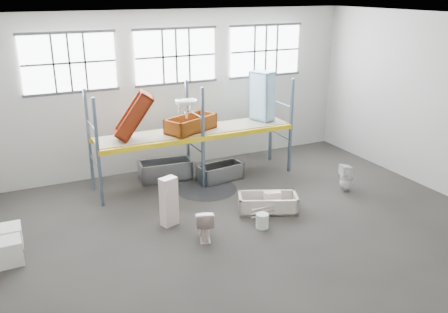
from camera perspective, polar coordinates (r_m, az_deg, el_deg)
floor at (r=12.02m, az=3.14°, el=-8.70°), size 12.00×10.00×0.10m
ceiling at (r=10.61m, az=3.66°, el=16.36°), size 12.00×10.00×0.10m
wall_back at (r=15.52m, az=-5.74°, el=7.80°), size 12.00×0.10×5.00m
wall_front at (r=7.36m, az=22.89°, el=-7.31°), size 12.00×0.10×5.00m
wall_right at (r=14.87m, az=24.35°, el=5.64°), size 0.10×10.00×5.00m
window_left at (r=14.47m, az=-17.91°, el=10.54°), size 2.60×0.04×1.60m
window_mid at (r=15.24m, az=-5.74°, el=11.78°), size 2.60×0.04×1.60m
window_right at (r=16.60m, az=4.93°, el=12.43°), size 2.60×0.04×1.60m
rack_upright_la at (r=13.01m, az=-14.74°, el=0.36°), size 0.08×0.08×3.00m
rack_upright_lb at (r=14.14m, az=-15.73°, el=1.80°), size 0.08×0.08×3.00m
rack_upright_ma at (r=13.83m, az=-2.52°, el=2.14°), size 0.08×0.08×3.00m
rack_upright_mb at (r=14.90m, az=-4.35°, el=3.38°), size 0.08×0.08×3.00m
rack_upright_ra at (r=15.21m, az=7.94°, el=3.58°), size 0.08×0.08×3.00m
rack_upright_rb at (r=16.18m, az=5.61°, el=4.65°), size 0.08×0.08×3.00m
rack_beam_front at (r=13.83m, az=-2.52°, el=2.14°), size 6.00×0.10×0.14m
rack_beam_back at (r=14.90m, az=-4.35°, el=3.38°), size 6.00×0.10×0.14m
shelf_deck at (r=14.34m, az=-3.47°, el=3.09°), size 5.90×1.10×0.03m
wet_patch at (r=14.18m, az=-2.11°, el=-3.87°), size 1.80×1.80×0.00m
bathtub_beige at (r=12.80m, az=5.21°, el=-5.53°), size 1.71×1.30×0.46m
cistern_spare at (r=12.91m, az=5.75°, el=-5.06°), size 0.48×0.30×0.42m
sink_in_tub at (r=12.63m, az=3.85°, el=-6.19°), size 0.51×0.51×0.14m
toilet_beige at (r=11.39m, az=-2.37°, el=-7.91°), size 0.66×0.85×0.77m
cistern_tall at (r=11.95m, az=-6.57°, el=-5.34°), size 0.47×0.38×1.26m
toilet_white at (r=14.34m, az=14.33°, el=-2.45°), size 0.45×0.44×0.82m
steel_tub_left at (r=14.92m, az=-6.99°, el=-1.60°), size 1.65×0.90×0.58m
steel_tub_right at (r=14.74m, az=-0.44°, el=-1.88°), size 1.42×0.79×0.50m
rust_tub_flat at (r=14.19m, az=-3.97°, el=3.91°), size 1.72×1.31×0.44m
rust_tub_tilted at (r=13.43m, az=-10.68°, el=4.81°), size 1.27×0.92×1.39m
sink_on_shelf at (r=13.87m, az=-4.47°, el=4.70°), size 0.67×0.55×0.55m
blue_tub_upright at (r=15.22m, az=4.53°, el=7.20°), size 0.69×0.84×1.55m
bucket at (r=11.96m, az=4.57°, el=-7.62°), size 0.32×0.32×0.37m
carton_near at (r=11.45m, az=-24.43°, el=-10.30°), size 0.65×0.56×0.55m
carton_far at (r=12.14m, az=-24.26°, el=-8.68°), size 0.61×0.61×0.49m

